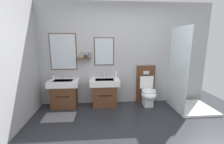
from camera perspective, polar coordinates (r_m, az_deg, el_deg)
wall_back at (r=4.03m, az=3.78°, el=6.50°), size 4.48×0.27×2.57m
bath_mat at (r=3.68m, az=-18.90°, el=-15.53°), size 0.68×0.44×0.01m
vanity_sink_left at (r=4.05m, az=-17.26°, el=-7.30°), size 0.74×0.45×0.69m
tap_on_left_sink at (r=4.09m, az=-17.13°, el=-1.38°), size 0.03×0.13×0.11m
vanity_sink_right at (r=3.95m, az=-2.72°, el=-7.26°), size 0.74×0.45×0.69m
tap_on_right_sink at (r=3.99m, az=-2.84°, el=-1.18°), size 0.03×0.13×0.11m
toilet at (r=4.11m, az=12.82°, el=-6.66°), size 0.48×0.63×1.00m
toothbrush_cup at (r=4.16m, az=-21.02°, el=-1.68°), size 0.07×0.07×0.20m
soap_dispenser at (r=4.01m, az=1.42°, el=-0.95°), size 0.06×0.06×0.19m
shower_tray at (r=4.13m, az=25.83°, el=-6.89°), size 0.91×0.89×1.95m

